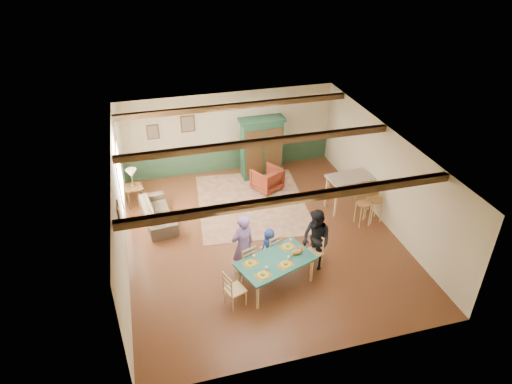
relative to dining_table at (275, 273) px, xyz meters
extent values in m
plane|color=#4E2716|center=(0.20, 1.87, -0.36)|extent=(8.00, 8.00, 0.00)
cube|color=beige|center=(0.20, 5.87, 0.99)|extent=(7.00, 0.02, 2.70)
cube|color=beige|center=(-3.30, 1.87, 0.99)|extent=(0.02, 8.00, 2.70)
cube|color=beige|center=(3.70, 1.87, 0.99)|extent=(0.02, 8.00, 2.70)
cube|color=silver|center=(0.20, 1.87, 2.34)|extent=(7.00, 8.00, 0.02)
cube|color=#223F29|center=(0.20, 5.85, 0.09)|extent=(6.95, 0.03, 0.90)
cube|color=#32200E|center=(0.20, -0.43, 2.25)|extent=(6.95, 0.16, 0.16)
cube|color=#32200E|center=(0.20, 2.27, 2.25)|extent=(6.95, 0.16, 0.16)
cube|color=#32200E|center=(0.20, 4.87, 2.25)|extent=(6.95, 0.16, 0.16)
imported|color=#7E5DA1|center=(-0.62, 0.60, 0.47)|extent=(0.70, 0.58, 1.66)
imported|color=black|center=(1.13, 0.40, 0.43)|extent=(0.82, 0.93, 1.59)
imported|color=navy|center=(0.11, 0.85, 0.12)|extent=(0.55, 0.45, 0.97)
cube|color=beige|center=(0.37, 3.57, -0.35)|extent=(3.50, 4.03, 0.01)
cube|color=#133021|center=(1.12, 5.13, 0.65)|extent=(1.44, 0.59, 2.02)
imported|color=#531910|center=(1.05, 4.24, 0.01)|extent=(1.07, 1.08, 0.73)
imported|color=#413628|center=(-2.41, 3.36, -0.08)|extent=(0.97, 1.99, 0.56)
camera|label=1|loc=(-2.54, -7.61, 7.07)|focal=32.00mm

